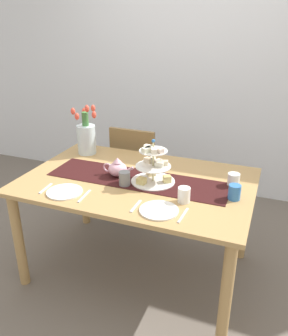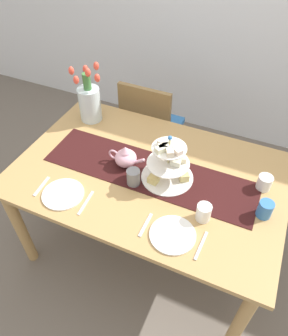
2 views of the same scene
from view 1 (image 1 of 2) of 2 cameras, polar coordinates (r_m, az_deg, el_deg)
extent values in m
plane|color=#6B6056|center=(2.83, -0.95, -16.02)|extent=(8.00, 8.00, 0.00)
cube|color=silver|center=(3.77, 8.61, 15.49)|extent=(6.00, 0.08, 2.60)
cube|color=tan|center=(2.43, -1.07, -2.19)|extent=(1.58, 1.03, 0.03)
cylinder|color=tan|center=(2.64, -19.77, -11.03)|extent=(0.07, 0.07, 0.74)
cylinder|color=tan|center=(2.13, 13.24, -19.50)|extent=(0.07, 0.07, 0.74)
cylinder|color=tan|center=(3.25, -9.77, -3.12)|extent=(0.07, 0.07, 0.74)
cylinder|color=tan|center=(2.86, 16.11, -7.72)|extent=(0.07, 0.07, 0.74)
cylinder|color=olive|center=(3.55, 3.22, -3.39)|extent=(0.04, 0.04, 0.41)
cylinder|color=olive|center=(3.67, -2.11, -2.45)|extent=(0.04, 0.04, 0.41)
cylinder|color=olive|center=(3.25, 1.14, -6.04)|extent=(0.04, 0.04, 0.41)
cylinder|color=olive|center=(3.38, -4.60, -4.90)|extent=(0.04, 0.04, 0.41)
cube|color=#3370B7|center=(3.35, -0.60, -0.65)|extent=(0.42, 0.42, 0.05)
cube|color=olive|center=(3.10, -1.97, 2.26)|extent=(0.42, 0.04, 0.45)
cube|color=black|center=(2.42, -1.11, -1.86)|extent=(1.26, 0.34, 0.00)
cylinder|color=beige|center=(2.33, 1.51, 0.91)|extent=(0.01, 0.01, 0.28)
cylinder|color=white|center=(2.38, 1.47, -2.14)|extent=(0.30, 0.30, 0.01)
cylinder|color=white|center=(2.34, 1.50, 0.30)|extent=(0.24, 0.24, 0.01)
cylinder|color=white|center=(2.30, 1.53, 2.82)|extent=(0.19, 0.19, 0.01)
cube|color=#DBC97B|center=(2.36, 3.79, -1.78)|extent=(0.07, 0.07, 0.04)
cube|color=beige|center=(2.45, 1.15, -0.66)|extent=(0.07, 0.07, 0.05)
cube|color=#DEC876|center=(2.33, -0.43, -2.10)|extent=(0.06, 0.06, 0.04)
cube|color=beige|center=(2.32, 2.50, 0.59)|extent=(0.06, 0.04, 0.03)
cube|color=beige|center=(2.35, 3.26, 0.85)|extent=(0.06, 0.05, 0.03)
cube|color=silver|center=(2.36, 2.27, 1.00)|extent=(0.05, 0.06, 0.03)
cube|color=#EEE4C6|center=(2.39, 1.51, 1.32)|extent=(0.06, 0.07, 0.03)
cube|color=beige|center=(2.39, 0.66, 1.28)|extent=(0.07, 0.06, 0.03)
cube|color=beige|center=(2.30, 0.72, 3.40)|extent=(0.06, 0.05, 0.03)
cube|color=#F4EAC1|center=(2.27, 0.76, 3.13)|extent=(0.07, 0.06, 0.03)
cube|color=beige|center=(2.26, 0.40, 2.97)|extent=(0.06, 0.07, 0.03)
cube|color=beige|center=(2.24, 1.60, 2.81)|extent=(0.06, 0.07, 0.03)
cube|color=beige|center=(2.25, 2.58, 2.90)|extent=(0.07, 0.06, 0.03)
sphere|color=#3370B7|center=(2.27, 1.55, 4.45)|extent=(0.02, 0.02, 0.02)
ellipsoid|color=#E5A8BC|center=(2.46, -4.32, -0.18)|extent=(0.13, 0.13, 0.10)
cone|color=#E5A8BC|center=(2.43, -4.37, 1.29)|extent=(0.06, 0.06, 0.04)
cylinder|color=#E5A8BC|center=(2.42, -2.40, -0.27)|extent=(0.07, 0.02, 0.06)
torus|color=#E5A8BC|center=(2.49, -5.98, 0.09)|extent=(0.07, 0.01, 0.07)
cylinder|color=silver|center=(2.90, -9.35, 4.61)|extent=(0.15, 0.15, 0.24)
cylinder|color=#3D7538|center=(2.85, -9.57, 7.81)|extent=(0.05, 0.05, 0.12)
ellipsoid|color=#EF4C38|center=(2.80, -8.16, 8.58)|extent=(0.04, 0.04, 0.06)
ellipsoid|color=#EF4C38|center=(2.89, -8.31, 9.64)|extent=(0.04, 0.04, 0.06)
ellipsoid|color=#EF4C38|center=(2.92, -9.73, 9.12)|extent=(0.04, 0.04, 0.06)
ellipsoid|color=#EF4C38|center=(2.88, -11.52, 9.07)|extent=(0.04, 0.04, 0.06)
ellipsoid|color=#EF4C38|center=(2.81, -10.88, 8.27)|extent=(0.04, 0.04, 0.06)
ellipsoid|color=#EF4C38|center=(2.75, -9.29, 9.56)|extent=(0.04, 0.04, 0.06)
cylinder|color=white|center=(2.39, 14.40, -1.84)|extent=(0.08, 0.08, 0.08)
cylinder|color=white|center=(2.30, -12.83, -3.81)|extent=(0.23, 0.23, 0.01)
cube|color=silver|center=(2.38, -15.74, -3.22)|extent=(0.03, 0.15, 0.01)
cube|color=silver|center=(2.23, -9.71, -4.52)|extent=(0.03, 0.17, 0.01)
cylinder|color=white|center=(2.04, 2.45, -6.90)|extent=(0.23, 0.23, 0.01)
cube|color=silver|center=(2.08, -1.34, -6.22)|extent=(0.02, 0.15, 0.01)
cube|color=silver|center=(2.01, 6.41, -7.68)|extent=(0.02, 0.17, 0.01)
cylinder|color=slate|center=(2.32, -3.19, -1.71)|extent=(0.08, 0.08, 0.09)
cylinder|color=white|center=(2.13, 6.54, -4.37)|extent=(0.08, 0.08, 0.09)
cylinder|color=#3370B7|center=(2.22, 14.54, -3.84)|extent=(0.08, 0.08, 0.09)
camera|label=2|loc=(0.92, -0.94, 42.36)|focal=34.09mm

